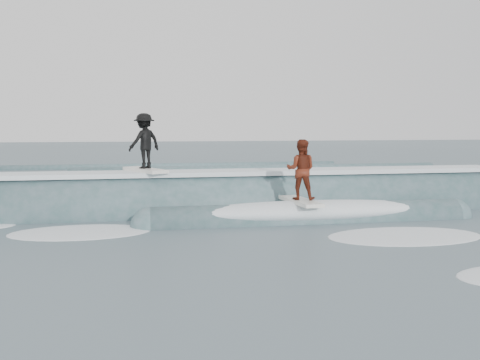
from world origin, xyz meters
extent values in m
plane|color=#394D54|center=(0.00, 0.00, 0.00)|extent=(160.00, 160.00, 0.00)
cylinder|color=#345758|center=(0.00, 3.83, 0.00)|extent=(19.86, 2.35, 2.35)
cylinder|color=#345758|center=(1.80, 1.63, 0.00)|extent=(9.00, 1.08, 1.08)
sphere|color=#345758|center=(-2.70, 1.63, 0.00)|extent=(1.08, 1.08, 1.08)
sphere|color=#345758|center=(6.30, 1.63, 0.00)|extent=(1.08, 1.08, 1.08)
cube|color=white|center=(0.00, 3.83, 1.24)|extent=(18.00, 1.30, 0.14)
ellipsoid|color=white|center=(1.80, 1.63, 0.30)|extent=(7.60, 1.30, 0.60)
cube|color=white|center=(-2.78, 3.83, 1.36)|extent=(1.37, 2.04, 0.10)
imported|color=black|center=(-2.78, 3.83, 2.25)|extent=(1.24, 1.15, 1.68)
cube|color=silver|center=(1.52, 1.63, 0.59)|extent=(0.77, 2.05, 0.10)
imported|color=#5B1F11|center=(1.52, 1.63, 1.49)|extent=(1.00, 0.90, 1.70)
ellipsoid|color=white|center=(3.46, -0.77, 0.00)|extent=(4.17, 2.84, 0.10)
ellipsoid|color=white|center=(-4.47, 1.23, 0.00)|extent=(2.97, 2.03, 0.10)
cylinder|color=#345758|center=(4.19, 18.00, 0.00)|extent=(22.00, 0.80, 0.80)
cylinder|color=#345758|center=(-0.78, 22.00, 0.00)|extent=(22.00, 0.60, 0.60)
camera|label=1|loc=(-3.00, -12.75, 2.72)|focal=40.00mm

